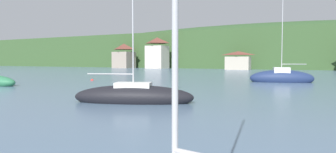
% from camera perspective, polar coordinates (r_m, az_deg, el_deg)
% --- Properties ---
extents(wooded_hillside, '(352.00, 60.07, 28.47)m').
position_cam_1_polar(wooded_hillside, '(129.68, 19.53, 4.06)').
color(wooded_hillside, '#38562D').
rests_on(wooded_hillside, ground_plane).
extents(shore_building_west, '(6.81, 6.28, 8.77)m').
position_cam_1_polar(shore_building_west, '(110.53, -8.30, 3.82)').
color(shore_building_west, gray).
rests_on(shore_building_west, ground_plane).
extents(shore_building_westcentral, '(6.68, 5.99, 10.49)m').
position_cam_1_polar(shore_building_westcentral, '(102.68, -2.05, 4.37)').
color(shore_building_westcentral, beige).
rests_on(shore_building_westcentral, ground_plane).
extents(shore_building_central, '(7.30, 3.30, 5.39)m').
position_cam_1_polar(shore_building_central, '(90.48, 13.03, 2.90)').
color(shore_building_central, '#BCB29E').
rests_on(shore_building_central, ground_plane).
extents(sailboat_far_0, '(7.99, 4.20, 11.63)m').
position_cam_1_polar(sailboat_far_0, '(40.32, 20.57, -0.23)').
color(sailboat_far_0, navy).
rests_on(sailboat_far_0, ground_plane).
extents(sailboat_mid_7, '(8.02, 4.83, 9.98)m').
position_cam_1_polar(sailboat_mid_7, '(19.67, -6.55, -3.73)').
color(sailboat_mid_7, black).
rests_on(sailboat_mid_7, ground_plane).
extents(mooring_buoy_near, '(0.40, 0.40, 0.40)m').
position_cam_1_polar(mooring_buoy_near, '(42.50, -14.10, -0.71)').
color(mooring_buoy_near, red).
rests_on(mooring_buoy_near, ground_plane).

